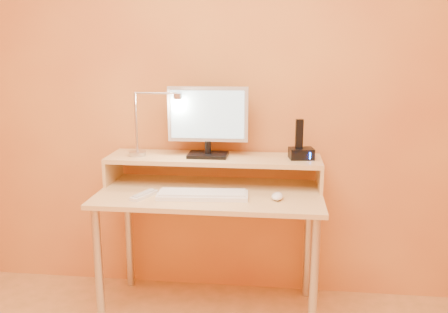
# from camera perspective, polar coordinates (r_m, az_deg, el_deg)

# --- Properties ---
(wall_back) EXTENTS (3.00, 0.04, 2.50)m
(wall_back) POSITION_cam_1_polar(r_m,az_deg,el_deg) (2.75, -0.82, 8.33)
(wall_back) COLOR gold
(wall_back) RESTS_ON floor
(desk_leg_fl) EXTENTS (0.04, 0.04, 0.69)m
(desk_leg_fl) POSITION_cam_1_polar(r_m,az_deg,el_deg) (2.59, -14.97, -13.27)
(desk_leg_fl) COLOR #BABABE
(desk_leg_fl) RESTS_ON floor
(desk_leg_fr) EXTENTS (0.04, 0.04, 0.69)m
(desk_leg_fr) POSITION_cam_1_polar(r_m,az_deg,el_deg) (2.43, 10.83, -14.83)
(desk_leg_fr) COLOR #BABABE
(desk_leg_fr) RESTS_ON floor
(desk_leg_bl) EXTENTS (0.04, 0.04, 0.69)m
(desk_leg_bl) POSITION_cam_1_polar(r_m,az_deg,el_deg) (3.02, -11.49, -9.20)
(desk_leg_bl) COLOR #BABABE
(desk_leg_bl) RESTS_ON floor
(desk_leg_br) EXTENTS (0.04, 0.04, 0.69)m
(desk_leg_br) POSITION_cam_1_polar(r_m,az_deg,el_deg) (2.88, 10.14, -10.20)
(desk_leg_br) COLOR #BABABE
(desk_leg_br) RESTS_ON floor
(desk_lower) EXTENTS (1.20, 0.60, 0.02)m
(desk_lower) POSITION_cam_1_polar(r_m,az_deg,el_deg) (2.54, -1.71, -4.55)
(desk_lower) COLOR #DEB770
(desk_lower) RESTS_ON floor
(shelf_riser_left) EXTENTS (0.02, 0.30, 0.14)m
(shelf_riser_left) POSITION_cam_1_polar(r_m,az_deg,el_deg) (2.80, -13.32, -1.53)
(shelf_riser_left) COLOR #DEB770
(shelf_riser_left) RESTS_ON desk_lower
(shelf_riser_right) EXTENTS (0.02, 0.30, 0.14)m
(shelf_riser_right) POSITION_cam_1_polar(r_m,az_deg,el_deg) (2.65, 11.52, -2.28)
(shelf_riser_right) COLOR #DEB770
(shelf_riser_right) RESTS_ON desk_lower
(desk_shelf) EXTENTS (1.20, 0.30, 0.02)m
(desk_shelf) POSITION_cam_1_polar(r_m,az_deg,el_deg) (2.64, -1.26, -0.27)
(desk_shelf) COLOR #DEB770
(desk_shelf) RESTS_ON desk_lower
(monitor_foot) EXTENTS (0.22, 0.16, 0.02)m
(monitor_foot) POSITION_cam_1_polar(r_m,az_deg,el_deg) (2.64, -1.96, 0.21)
(monitor_foot) COLOR black
(monitor_foot) RESTS_ON desk_shelf
(monitor_neck) EXTENTS (0.04, 0.04, 0.07)m
(monitor_neck) POSITION_cam_1_polar(r_m,az_deg,el_deg) (2.63, -1.97, 1.14)
(monitor_neck) COLOR black
(monitor_neck) RESTS_ON monitor_foot
(monitor_panel) EXTENTS (0.45, 0.05, 0.30)m
(monitor_panel) POSITION_cam_1_polar(r_m,az_deg,el_deg) (2.61, -1.97, 5.16)
(monitor_panel) COLOR #B6B6B6
(monitor_panel) RESTS_ON monitor_neck
(monitor_back) EXTENTS (0.40, 0.03, 0.26)m
(monitor_back) POSITION_cam_1_polar(r_m,az_deg,el_deg) (2.63, -1.89, 5.23)
(monitor_back) COLOR black
(monitor_back) RESTS_ON monitor_panel
(monitor_screen) EXTENTS (0.41, 0.02, 0.26)m
(monitor_screen) POSITION_cam_1_polar(r_m,az_deg,el_deg) (2.59, -2.03, 5.10)
(monitor_screen) COLOR #A5D8EF
(monitor_screen) RESTS_ON monitor_panel
(lamp_base) EXTENTS (0.10, 0.10, 0.02)m
(lamp_base) POSITION_cam_1_polar(r_m,az_deg,el_deg) (2.70, -10.49, 0.35)
(lamp_base) COLOR #BABABE
(lamp_base) RESTS_ON desk_shelf
(lamp_post) EXTENTS (0.01, 0.01, 0.33)m
(lamp_post) POSITION_cam_1_polar(r_m,az_deg,el_deg) (2.67, -10.64, 4.07)
(lamp_post) COLOR #BABABE
(lamp_post) RESTS_ON lamp_base
(lamp_arm) EXTENTS (0.24, 0.01, 0.01)m
(lamp_arm) POSITION_cam_1_polar(r_m,az_deg,el_deg) (2.61, -8.26, 7.63)
(lamp_arm) COLOR #BABABE
(lamp_arm) RESTS_ON lamp_post
(lamp_head) EXTENTS (0.04, 0.04, 0.03)m
(lamp_head) POSITION_cam_1_polar(r_m,az_deg,el_deg) (2.59, -5.66, 7.31)
(lamp_head) COLOR #BABABE
(lamp_head) RESTS_ON lamp_arm
(lamp_bulb) EXTENTS (0.03, 0.03, 0.00)m
(lamp_bulb) POSITION_cam_1_polar(r_m,az_deg,el_deg) (2.59, -5.65, 6.96)
(lamp_bulb) COLOR #FFEAC6
(lamp_bulb) RESTS_ON lamp_head
(phone_dock) EXTENTS (0.14, 0.12, 0.06)m
(phone_dock) POSITION_cam_1_polar(r_m,az_deg,el_deg) (2.61, 9.37, 0.36)
(phone_dock) COLOR black
(phone_dock) RESTS_ON desk_shelf
(phone_handset) EXTENTS (0.04, 0.03, 0.16)m
(phone_handset) POSITION_cam_1_polar(r_m,az_deg,el_deg) (2.59, 9.13, 2.74)
(phone_handset) COLOR black
(phone_handset) RESTS_ON phone_dock
(phone_led) EXTENTS (0.01, 0.00, 0.04)m
(phone_led) POSITION_cam_1_polar(r_m,az_deg,el_deg) (2.57, 10.42, 0.08)
(phone_led) COLOR #1170F5
(phone_led) RESTS_ON phone_dock
(keyboard) EXTENTS (0.48, 0.18, 0.02)m
(keyboard) POSITION_cam_1_polar(r_m,az_deg,el_deg) (2.44, -2.61, -4.74)
(keyboard) COLOR white
(keyboard) RESTS_ON desk_lower
(mouse) EXTENTS (0.07, 0.11, 0.03)m
(mouse) POSITION_cam_1_polar(r_m,az_deg,el_deg) (2.42, 6.49, -4.82)
(mouse) COLOR white
(mouse) RESTS_ON desk_lower
(remote_control) EXTENTS (0.11, 0.18, 0.02)m
(remote_control) POSITION_cam_1_polar(r_m,az_deg,el_deg) (2.48, -9.68, -4.67)
(remote_control) COLOR white
(remote_control) RESTS_ON desk_lower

